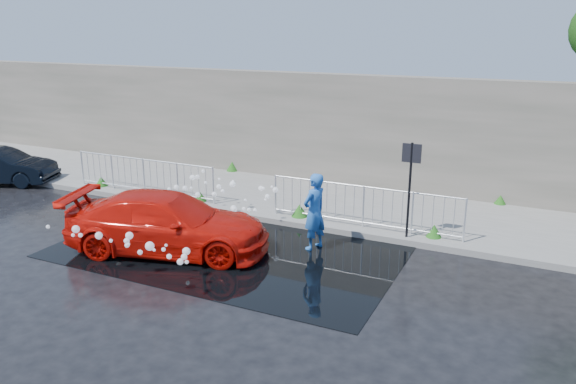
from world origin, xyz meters
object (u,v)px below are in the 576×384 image
Objects in this scene: red_car at (168,223)px; sign_post at (410,175)px; dark_car at (0,166)px; person at (314,212)px.

sign_post is at bearing -75.33° from red_car.
person is (11.71, -0.80, 0.34)m from dark_car.
sign_post reaches higher than person.
sign_post is 0.53× the size of red_car.
person reaches higher than dark_car.
sign_post is 1.35× the size of person.
dark_car is 11.74m from person.
dark_car is at bearing -177.90° from sign_post.
sign_post is 13.67m from dark_car.
person is (3.04, 1.59, 0.24)m from red_car.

